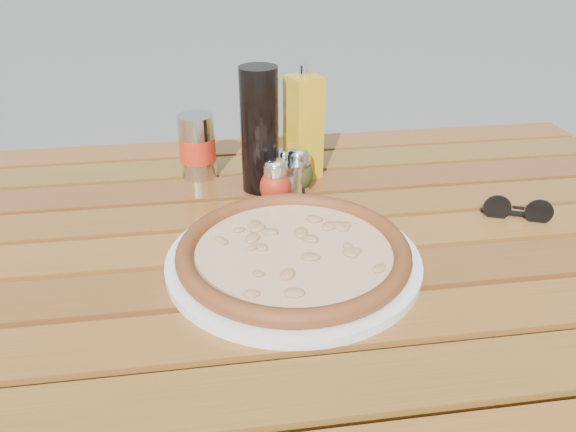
{
  "coord_description": "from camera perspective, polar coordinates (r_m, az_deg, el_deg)",
  "views": [
    {
      "loc": [
        -0.11,
        -0.73,
        1.19
      ],
      "look_at": [
        0.0,
        0.02,
        0.78
      ],
      "focal_mm": 35.0,
      "sensor_mm": 36.0,
      "label": 1
    }
  ],
  "objects": [
    {
      "name": "oregano_shaker",
      "position": [
        1.0,
        1.03,
        4.66
      ],
      "size": [
        0.06,
        0.06,
        0.08
      ],
      "rotation": [
        0.0,
        0.0,
        0.21
      ],
      "color": "#3A3E19",
      "rests_on": "table"
    },
    {
      "name": "soda_can",
      "position": [
        1.06,
        -9.18,
        6.93
      ],
      "size": [
        0.09,
        0.09,
        0.12
      ],
      "rotation": [
        0.0,
        0.0,
        -0.34
      ],
      "color": "silver",
      "rests_on": "table"
    },
    {
      "name": "sunglasses",
      "position": [
        0.98,
        22.28,
        0.51
      ],
      "size": [
        0.11,
        0.06,
        0.04
      ],
      "rotation": [
        0.0,
        0.0,
        -0.39
      ],
      "color": "black",
      "rests_on": "table"
    },
    {
      "name": "parmesan_tin",
      "position": [
        1.01,
        -0.42,
        4.43
      ],
      "size": [
        0.1,
        0.1,
        0.07
      ],
      "rotation": [
        0.0,
        0.0,
        0.04
      ],
      "color": "white",
      "rests_on": "table"
    },
    {
      "name": "plate",
      "position": [
        0.8,
        0.56,
        -4.52
      ],
      "size": [
        0.46,
        0.46,
        0.01
      ],
      "primitive_type": "cylinder",
      "rotation": [
        0.0,
        0.0,
        -0.32
      ],
      "color": "white",
      "rests_on": "table"
    },
    {
      "name": "dark_bottle",
      "position": [
        0.98,
        -2.9,
        8.68
      ],
      "size": [
        0.07,
        0.07,
        0.22
      ],
      "primitive_type": "cylinder",
      "rotation": [
        0.0,
        0.0,
        0.08
      ],
      "color": "black",
      "rests_on": "table"
    },
    {
      "name": "pepper_shaker",
      "position": [
        0.95,
        -1.29,
        3.44
      ],
      "size": [
        0.06,
        0.06,
        0.08
      ],
      "rotation": [
        0.0,
        0.0,
        0.2
      ],
      "color": "red",
      "rests_on": "table"
    },
    {
      "name": "olive_oil_cruet",
      "position": [
        1.04,
        1.58,
        9.02
      ],
      "size": [
        0.07,
        0.07,
        0.21
      ],
      "rotation": [
        0.0,
        0.0,
        0.4
      ],
      "color": "gold",
      "rests_on": "table"
    },
    {
      "name": "pizza",
      "position": [
        0.79,
        0.56,
        -3.57
      ],
      "size": [
        0.36,
        0.36,
        0.03
      ],
      "rotation": [
        0.0,
        0.0,
        -0.11
      ],
      "color": "#FFE3B6",
      "rests_on": "plate"
    },
    {
      "name": "table",
      "position": [
        0.9,
        0.19,
        -6.52
      ],
      "size": [
        1.4,
        0.9,
        0.75
      ],
      "color": "#3A1B0D",
      "rests_on": "ground"
    }
  ]
}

